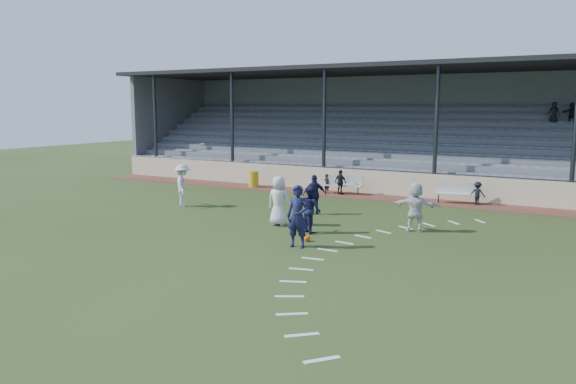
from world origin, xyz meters
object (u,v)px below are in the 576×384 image
at_px(bench_left, 343,183).
at_px(football, 307,238).
at_px(bench_right, 458,191).
at_px(player_navy_lead, 298,216).
at_px(player_white_lead, 279,201).
at_px(trash_bin, 254,179).

height_order(bench_left, football, bench_left).
relative_size(bench_right, football, 9.65).
bearing_deg(player_navy_lead, player_white_lead, 122.09).
xyz_separation_m(bench_right, football, (-2.63, -10.04, -0.48)).
bearing_deg(player_white_lead, trash_bin, -56.27).
distance_m(trash_bin, player_navy_lead, 13.65).
relative_size(football, player_white_lead, 0.11).
distance_m(football, player_white_lead, 2.90).
xyz_separation_m(bench_right, trash_bin, (-11.13, -0.28, -0.13)).
height_order(bench_right, player_navy_lead, player_navy_lead).
height_order(bench_left, player_navy_lead, player_navy_lead).
relative_size(trash_bin, player_navy_lead, 0.44).
bearing_deg(bench_left, player_navy_lead, -80.68).
distance_m(football, player_navy_lead, 1.23).
xyz_separation_m(bench_left, player_white_lead, (1.04, -8.22, 0.36)).
xyz_separation_m(bench_left, football, (3.19, -9.99, -0.48)).
distance_m(bench_right, player_white_lead, 9.56).
xyz_separation_m(bench_left, trash_bin, (-5.31, -0.23, -0.13)).
bearing_deg(bench_right, player_navy_lead, -115.19).
bearing_deg(player_white_lead, player_navy_lead, 126.03).
bearing_deg(football, bench_left, 107.71).
bearing_deg(trash_bin, player_white_lead, -51.50).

